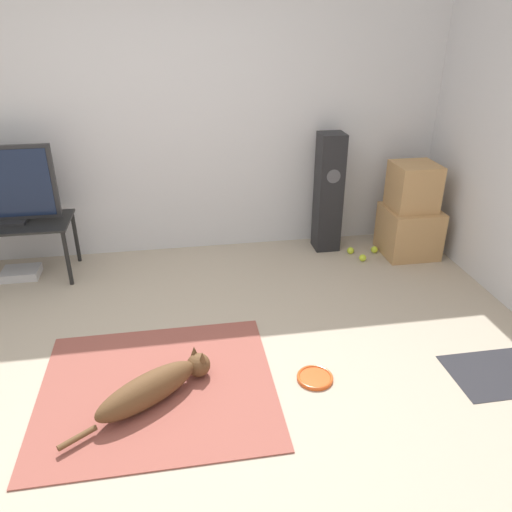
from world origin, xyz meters
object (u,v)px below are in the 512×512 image
Objects in this scene: frisbee at (315,378)px; tv_stand at (9,229)px; dog at (154,387)px; cardboard_box_upper at (413,186)px; game_console at (21,273)px; tennis_ball_near_speaker at (351,251)px; floor_speaker at (328,193)px; tennis_ball_by_boxes at (374,250)px; tennis_ball_loose_on_carpet at (363,258)px; cardboard_box_lower at (409,231)px.

frisbee is 2.88m from tv_stand.
cardboard_box_upper reaches higher than dog.
frisbee is 2.82m from game_console.
game_console is at bearing 179.43° from tennis_ball_near_speaker.
floor_speaker is 1.12× the size of tv_stand.
dog is 0.85× the size of tv_stand.
tennis_ball_by_boxes is at bearing -25.06° from floor_speaker.
dog is 2.73× the size of game_console.
floor_speaker is 2.86m from tv_stand.
tv_stand is 15.39× the size of tennis_ball_near_speaker.
dog reaches higher than game_console.
game_console reaches higher than frisbee.
dog is 1.01m from frisbee.
dog is 0.75× the size of floor_speaker.
tennis_ball_by_boxes is at bearing 57.89° from frisbee.
floor_speaker reaches higher than tennis_ball_by_boxes.
dog reaches higher than tennis_ball_loose_on_carpet.
floor_speaker is at bearing 3.15° from game_console.
cardboard_box_lower is at bearing -1.60° from game_console.
floor_speaker reaches higher than cardboard_box_upper.
game_console is at bearing 123.61° from dog.
cardboard_box_upper is at bearing -6.62° from tennis_ball_by_boxes.
cardboard_box_lower reaches higher than tennis_ball_near_speaker.
tennis_ball_loose_on_carpet is at bearing -167.99° from cardboard_box_lower.
cardboard_box_upper is 3.63m from game_console.
floor_speaker is at bearing 161.95° from cardboard_box_upper.
dog reaches higher than tennis_ball_near_speaker.
tennis_ball_loose_on_carpet is 0.21× the size of game_console.
floor_speaker is at bearing 49.97° from dog.
tennis_ball_by_boxes is at bearing 40.07° from dog.
tennis_ball_by_boxes is (0.44, -0.21, -0.54)m from floor_speaker.
cardboard_box_lower is 0.43× the size of floor_speaker.
tennis_ball_near_speaker is at bearing -42.84° from floor_speaker.
floor_speaker reaches higher than dog.
tennis_ball_by_boxes is at bearing 173.38° from cardboard_box_upper.
tv_stand reaches higher than tennis_ball_loose_on_carpet.
tv_stand is at bearing 179.14° from tennis_ball_near_speaker.
cardboard_box_upper is 6.47× the size of tennis_ball_near_speaker.
cardboard_box_lower reaches higher than frisbee.
cardboard_box_lower is 0.86m from floor_speaker.
cardboard_box_upper is 0.38× the size of floor_speaker.
cardboard_box_upper is (1.37, 1.68, 0.66)m from frisbee.
dog is 2.94m from cardboard_box_lower.
cardboard_box_lower is 7.46× the size of tennis_ball_by_boxes.
floor_speaker is 17.24× the size of tennis_ball_loose_on_carpet.
floor_speaker reaches higher than tv_stand.
tv_stand is 15.39× the size of tennis_ball_loose_on_carpet.
tennis_ball_near_speaker is (-0.24, 0.02, 0.00)m from tennis_ball_by_boxes.
dog is at bearing -56.26° from tv_stand.
tv_stand is 3.09m from tennis_ball_near_speaker.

